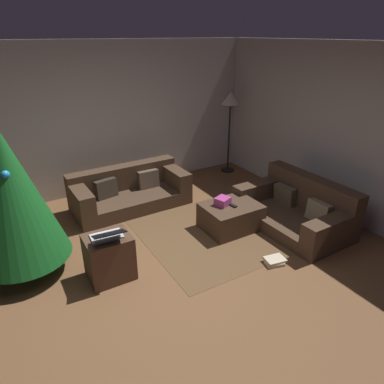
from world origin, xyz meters
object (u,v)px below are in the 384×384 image
at_px(corner_lamp, 230,105).
at_px(laptop, 108,235).
at_px(tv_remote, 232,205).
at_px(side_table, 109,257).
at_px(ottoman, 231,216).
at_px(couch_right, 298,209).
at_px(couch_left, 129,191).
at_px(christmas_tree, 11,195).
at_px(book_stack, 275,261).
at_px(gift_box, 223,201).

bearing_deg(corner_lamp, laptop, -146.06).
xyz_separation_m(tv_remote, side_table, (-1.92, -0.17, -0.12)).
bearing_deg(ottoman, tv_remote, -106.07).
xyz_separation_m(couch_right, side_table, (-2.86, 0.23, 0.01)).
bearing_deg(couch_left, side_table, 60.46).
bearing_deg(couch_right, tv_remote, 66.04).
bearing_deg(ottoman, christmas_tree, 171.48).
bearing_deg(couch_right, couch_left, 44.21).
relative_size(christmas_tree, side_table, 3.50).
bearing_deg(couch_right, side_table, 84.27).
height_order(christmas_tree, book_stack, christmas_tree).
relative_size(laptop, book_stack, 1.36).
xyz_separation_m(ottoman, christmas_tree, (-2.77, 0.42, 0.85)).
bearing_deg(book_stack, laptop, 157.84).
relative_size(christmas_tree, corner_lamp, 1.19).
distance_m(tv_remote, book_stack, 1.05).
relative_size(couch_left, laptop, 4.77).
height_order(gift_box, laptop, laptop).
height_order(ottoman, gift_box, gift_box).
xyz_separation_m(book_stack, corner_lamp, (1.43, 2.99, 1.35)).
bearing_deg(gift_box, couch_left, 122.58).
distance_m(book_stack, corner_lamp, 3.58).
distance_m(couch_right, ottoman, 1.03).
bearing_deg(side_table, ottoman, 5.81).
relative_size(couch_left, side_table, 3.44).
xyz_separation_m(christmas_tree, laptop, (0.84, -0.67, -0.44)).
xyz_separation_m(gift_box, laptop, (-1.82, -0.33, 0.17)).
height_order(couch_right, side_table, couch_right).
xyz_separation_m(couch_right, book_stack, (-0.98, -0.59, -0.23)).
distance_m(gift_box, book_stack, 1.17).
bearing_deg(gift_box, couch_right, -25.74).
bearing_deg(tv_remote, side_table, 176.47).
bearing_deg(couch_left, tv_remote, 122.00).
distance_m(tv_remote, laptop, 1.95).
relative_size(christmas_tree, book_stack, 6.58).
distance_m(couch_left, ottoman, 1.82).
height_order(couch_left, tv_remote, couch_left).
bearing_deg(side_table, corner_lamp, 33.28).
xyz_separation_m(ottoman, corner_lamp, (1.38, 1.97, 1.20)).
bearing_deg(tv_remote, christmas_tree, 162.38).
distance_m(ottoman, corner_lamp, 2.69).
bearing_deg(laptop, ottoman, 7.50).
distance_m(ottoman, gift_box, 0.28).
distance_m(ottoman, christmas_tree, 2.93).
relative_size(christmas_tree, laptop, 4.85).
xyz_separation_m(couch_right, laptop, (-2.86, 0.17, 0.35)).
bearing_deg(corner_lamp, book_stack, -115.54).
bearing_deg(couch_right, ottoman, 64.25).
height_order(ottoman, book_stack, ottoman).
xyz_separation_m(couch_left, laptop, (-0.91, -1.76, 0.35)).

